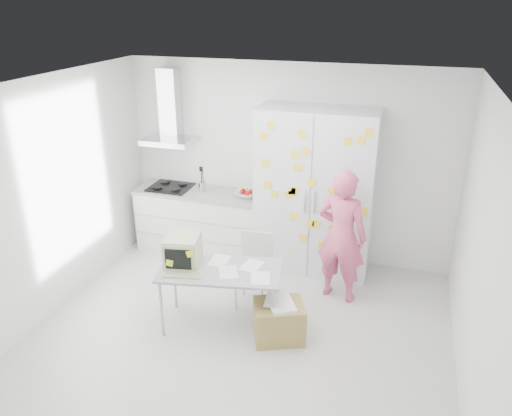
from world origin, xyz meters
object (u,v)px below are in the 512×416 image
(person, at_px, (342,236))
(desk, at_px, (196,259))
(cardboard_box, at_px, (279,321))
(chair, at_px, (254,265))

(person, bearing_deg, desk, 47.10)
(cardboard_box, bearing_deg, person, 64.25)
(chair, distance_m, cardboard_box, 0.82)
(desk, bearing_deg, person, 23.44)
(person, xyz_separation_m, cardboard_box, (-0.49, -1.02, -0.61))
(desk, xyz_separation_m, cardboard_box, (0.95, -0.03, -0.58))
(desk, relative_size, cardboard_box, 2.19)
(chair, relative_size, cardboard_box, 1.36)
(chair, bearing_deg, person, 21.70)
(person, relative_size, cardboard_box, 2.55)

